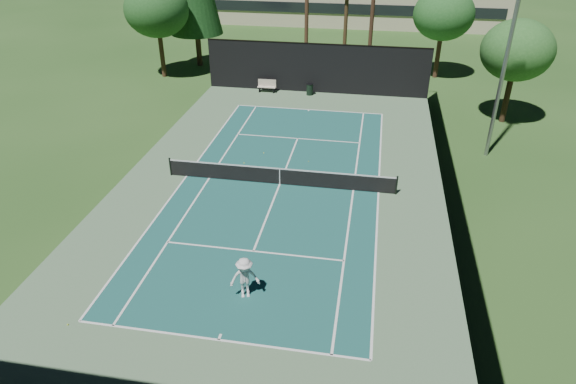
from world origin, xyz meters
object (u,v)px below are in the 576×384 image
tennis_net (280,176)px  player (245,278)px  tennis_ball_a (68,325)px  tennis_ball_c (309,161)px  park_bench (267,85)px  trash_bin (310,89)px  tennis_ball_b (264,153)px  tennis_ball_d (244,163)px

tennis_net → player: bearing=-87.6°
tennis_net → tennis_ball_a: size_ratio=198.31×
tennis_ball_c → park_bench: 13.38m
tennis_ball_a → trash_bin: bearing=78.9°
park_bench → trash_bin: (3.59, -0.13, -0.07)m
player → park_bench: player is taller
tennis_ball_c → trash_bin: bearing=97.6°
tennis_ball_c → trash_bin: (-1.62, 12.18, 0.45)m
tennis_net → tennis_ball_a: (-5.80, -12.14, -0.53)m
tennis_ball_b → tennis_ball_d: size_ratio=0.94×
player → park_bench: size_ratio=1.23×
tennis_ball_b → trash_bin: 11.57m
tennis_net → player: (0.39, -9.38, 0.36)m
trash_bin → tennis_ball_b: bearing=-96.6°
tennis_ball_b → tennis_ball_a: bearing=-104.3°
tennis_ball_c → trash_bin: 12.29m
player → trash_bin: player is taller
tennis_ball_d → park_bench: 13.30m
tennis_net → player: size_ratio=6.99×
tennis_ball_b → tennis_ball_d: bearing=-118.6°
tennis_ball_d → tennis_net: bearing=-39.9°
player → park_bench: 25.18m
tennis_ball_a → tennis_net: bearing=64.4°
tennis_ball_a → trash_bin: trash_bin is taller
tennis_ball_a → tennis_ball_b: 16.43m
tennis_net → tennis_ball_b: (-1.74, 3.79, -0.52)m
tennis_ball_b → tennis_ball_d: 1.82m
tennis_ball_a → tennis_ball_c: tennis_ball_a is taller
park_bench → tennis_ball_a: bearing=-93.7°
tennis_net → park_bench: bearing=104.6°
tennis_ball_b → park_bench: 11.85m
tennis_net → tennis_ball_d: size_ratio=183.06×
player → tennis_ball_b: (-2.13, 13.17, -0.89)m
tennis_ball_b → trash_bin: size_ratio=0.07×
tennis_ball_b → park_bench: park_bench is taller
tennis_ball_c → tennis_ball_b: bearing=166.8°
tennis_net → trash_bin: tennis_net is taller
tennis_ball_a → tennis_ball_d: tennis_ball_d is taller
park_bench → trash_bin: size_ratio=1.59×
tennis_ball_d → tennis_ball_a: bearing=-102.5°
tennis_net → tennis_ball_c: size_ratio=216.30×
player → tennis_ball_b: 13.37m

